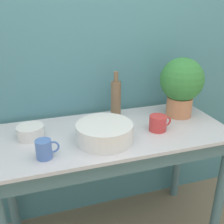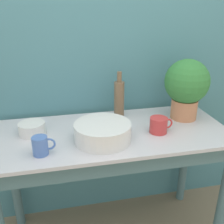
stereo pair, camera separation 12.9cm
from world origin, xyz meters
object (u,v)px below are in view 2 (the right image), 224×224
(mug_blue, at_px, (41,146))
(bowl_wash_large, at_px, (103,132))
(bowl_small_enamel_white, at_px, (32,128))
(potted_plant, at_px, (186,85))
(mug_red, at_px, (159,125))
(bottle_tall, at_px, (119,98))

(mug_blue, bearing_deg, bowl_wash_large, 13.68)
(bowl_wash_large, xyz_separation_m, bowl_small_enamel_white, (-0.38, 0.16, -0.02))
(potted_plant, height_order, mug_red, potted_plant)
(bowl_wash_large, relative_size, mug_red, 2.26)
(bowl_wash_large, distance_m, bowl_small_enamel_white, 0.41)
(bottle_tall, xyz_separation_m, mug_red, (0.17, -0.27, -0.08))
(bowl_wash_large, distance_m, mug_red, 0.33)
(potted_plant, relative_size, bottle_tall, 1.27)
(potted_plant, height_order, bowl_wash_large, potted_plant)
(mug_red, bearing_deg, potted_plant, 34.62)
(bowl_small_enamel_white, bearing_deg, potted_plant, 1.62)
(potted_plant, height_order, bottle_tall, potted_plant)
(bowl_wash_large, distance_m, mug_blue, 0.33)
(bowl_wash_large, height_order, mug_blue, bowl_wash_large)
(mug_blue, height_order, bowl_small_enamel_white, mug_blue)
(bottle_tall, distance_m, bowl_small_enamel_white, 0.56)
(bowl_wash_large, xyz_separation_m, mug_red, (0.33, 0.03, -0.00))
(bowl_wash_large, xyz_separation_m, mug_blue, (-0.32, -0.08, -0.00))
(mug_red, height_order, mug_blue, mug_blue)
(potted_plant, height_order, bowl_small_enamel_white, potted_plant)
(bowl_wash_large, relative_size, bottle_tall, 1.02)
(bowl_wash_large, bearing_deg, potted_plant, 18.34)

